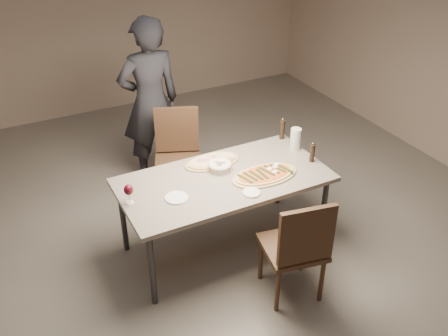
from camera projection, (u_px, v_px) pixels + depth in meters
name	position (u px, v px, depth m)	size (l,w,h in m)	color
room	(224.00, 108.00, 3.92)	(7.00, 7.00, 7.00)	#5F5952
dining_table	(224.00, 184.00, 4.29)	(1.80, 0.90, 0.75)	slate
zucchini_pizza	(265.00, 175.00, 4.28)	(0.61, 0.34, 0.05)	tan
ham_pizza	(212.00, 161.00, 4.47)	(0.51, 0.28, 0.04)	tan
bread_basket	(220.00, 166.00, 4.35)	(0.21, 0.21, 0.07)	beige
oil_dish	(251.00, 193.00, 4.06)	(0.14, 0.14, 0.02)	white
pepper_mill_left	(282.00, 129.00, 4.82)	(0.06, 0.06, 0.22)	black
pepper_mill_right	(312.00, 153.00, 4.45)	(0.05, 0.05, 0.19)	black
carafe	(296.00, 139.00, 4.65)	(0.10, 0.10, 0.21)	silver
wine_glass	(129.00, 191.00, 3.89)	(0.08, 0.08, 0.17)	silver
side_plate	(177.00, 198.00, 4.00)	(0.19, 0.19, 0.01)	white
chair_near	(298.00, 245.00, 3.83)	(0.54, 0.54, 0.97)	#3D2819
chair_far	(178.00, 151.00, 5.06)	(0.61, 0.61, 0.98)	#3D2819
diner	(150.00, 102.00, 5.23)	(0.66, 0.43, 1.81)	black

